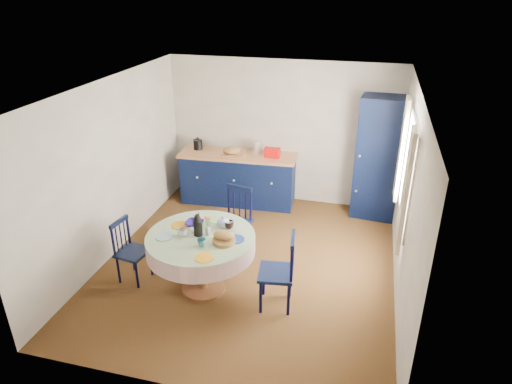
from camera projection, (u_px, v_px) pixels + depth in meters
floor at (249, 264)px, 6.49m from camera, size 4.50×4.50×0.00m
ceiling at (247, 89)px, 5.42m from camera, size 4.50×4.50×0.00m
wall_back at (282, 133)px, 7.92m from camera, size 4.00×0.02×2.50m
wall_left at (111, 170)px, 6.41m from camera, size 0.02×4.50×2.50m
wall_right at (408, 201)px, 5.50m from camera, size 0.02×4.50×2.50m
window at (406, 171)px, 5.66m from camera, size 0.10×1.74×1.45m
kitchen_counter at (238, 177)px, 8.11m from camera, size 2.08×0.75×1.15m
pantry_cabinet at (379, 159)px, 7.43m from camera, size 0.76×0.58×2.05m
dining_table at (202, 244)px, 5.66m from camera, size 1.35×1.35×1.10m
chair_left at (131, 250)px, 6.01m from camera, size 0.42×0.44×0.87m
chair_far at (235, 221)px, 6.59m from camera, size 0.52×0.51×1.01m
chair_right at (280, 271)px, 5.48m from camera, size 0.47×0.49×0.98m
mug_a at (183, 233)px, 5.58m from camera, size 0.13×0.13×0.10m
mug_b at (202, 243)px, 5.37m from camera, size 0.11×0.11×0.10m
mug_c at (229, 225)px, 5.76m from camera, size 0.12×0.12×0.10m
mug_d at (197, 217)px, 5.95m from camera, size 0.11×0.11×0.10m
cobalt_bowl at (195, 223)px, 5.83m from camera, size 0.23×0.23×0.06m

